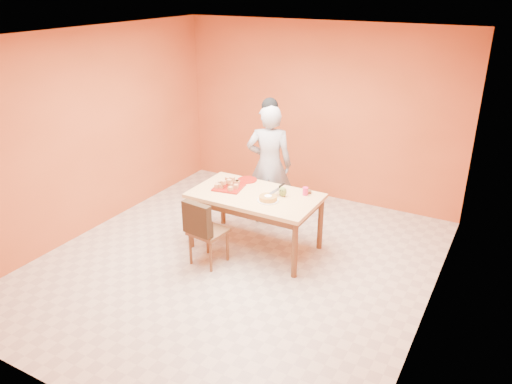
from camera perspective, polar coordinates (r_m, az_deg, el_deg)
The scene contains 17 objects.
floor at distance 6.23m, azimuth -2.36°, elevation -8.16°, with size 5.00×5.00×0.00m, color #BDB2A1.
ceiling at distance 5.35m, azimuth -2.85°, elevation 17.37°, with size 5.00×5.00×0.00m, color silver.
wall_back at distance 7.79m, azimuth 7.15°, elevation 9.00°, with size 4.50×4.50×0.00m, color #CD5D2F.
wall_left at distance 7.04m, azimuth -18.52°, elevation 6.42°, with size 5.00×5.00×0.00m, color #CD5D2F.
wall_right at distance 4.94m, azimuth 20.32°, elevation -0.87°, with size 5.00×5.00×0.00m, color #CD5D2F.
dining_table at distance 6.28m, azimuth -0.10°, elevation -1.02°, with size 1.60×0.90×0.76m.
dining_chair at distance 6.05m, azimuth -5.58°, elevation -4.37°, with size 0.44×0.50×0.87m.
pastry_pile at distance 6.40m, azimuth -3.12°, elevation 1.07°, with size 0.32×0.32×0.10m, color tan, non-canonical shape.
person at distance 6.92m, azimuth 1.52°, elevation 3.10°, with size 0.63×0.41×1.72m, color #949396.
pastry_platter at distance 6.42m, azimuth -3.11°, elevation 0.55°, with size 0.35×0.35×0.02m, color maroon.
red_dinner_plate at distance 6.66m, azimuth -1.01°, elevation 1.40°, with size 0.26×0.26×0.02m, color maroon.
white_cake_plate at distance 6.05m, azimuth 1.39°, elevation -0.96°, with size 0.26×0.26×0.01m, color white.
sponge_cake at distance 6.04m, azimuth 1.39°, elevation -0.69°, with size 0.22×0.22×0.05m, color gold.
cake_server at distance 6.17m, azimuth 2.25°, elevation 0.16°, with size 0.05×0.24×0.01m, color silver.
egg_ornament at distance 6.16m, azimuth 3.08°, elevation 0.05°, with size 0.10×0.08×0.13m, color olive.
magenta_glass at distance 6.22m, azimuth 5.66°, elevation 0.09°, with size 0.07×0.07×0.10m, color #D8205A.
checker_tin at distance 6.30m, azimuth 5.86°, elevation 0.04°, with size 0.11×0.11×0.03m, color #3D2510.
Camera 1 is at (2.80, -4.52, 3.25)m, focal length 35.00 mm.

